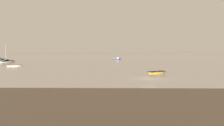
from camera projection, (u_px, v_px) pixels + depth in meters
The scene contains 7 objects.
ground_plane at pixel (149, 79), 40.17m from camera, with size 800.00×800.00×0.00m, color gray.
mudflat_shore at pixel (187, 111), 19.05m from camera, with size 241.74×20.80×0.18m, color #4C3D2D.
rowboat_moored_0 at pixel (15, 66), 67.70m from camera, with size 4.90×2.52×0.74m.
sailboat_moored_0 at pixel (7, 62), 87.10m from camera, with size 4.98×6.65×7.29m.
motorboat_moored_0 at pixel (118, 59), 110.32m from camera, with size 4.48×4.35×1.76m.
rowboat_moored_4 at pixel (157, 73), 48.60m from camera, with size 4.70×3.58×0.71m.
rowboat_moored_6 at pixel (2, 59), 108.70m from camera, with size 2.24×4.74×0.72m.
Camera 1 is at (-6.16, -40.01, 5.53)m, focal length 34.83 mm.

